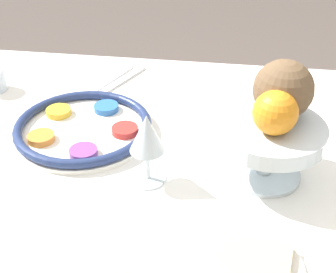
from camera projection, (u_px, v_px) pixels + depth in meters
name	position (u px, v px, depth m)	size (l,w,h in m)	color
seder_plate	(83.00, 127.00, 1.00)	(0.29, 0.29, 0.03)	white
wine_glass	(147.00, 136.00, 0.83)	(0.07, 0.07, 0.14)	silver
fruit_stand	(269.00, 137.00, 0.84)	(0.20, 0.20, 0.11)	silver
orange_fruit	(275.00, 113.00, 0.79)	(0.08, 0.08, 0.08)	orange
coconut	(283.00, 90.00, 0.82)	(0.11, 0.11, 0.11)	brown
bread_plate	(252.00, 266.00, 0.70)	(0.16, 0.16, 0.02)	silver
fork_left	(111.00, 80.00, 1.22)	(0.09, 0.18, 0.01)	silver
fork_right	(122.00, 81.00, 1.22)	(0.10, 0.18, 0.01)	silver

